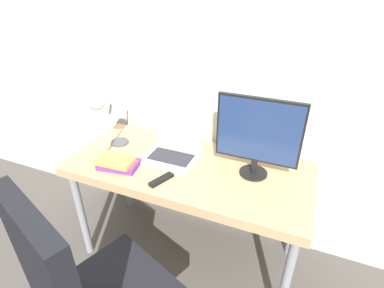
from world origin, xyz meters
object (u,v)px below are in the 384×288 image
Objects in this scene: monitor at (258,134)px; book_stack at (117,163)px; laptop at (173,149)px; desk_lamp at (100,108)px.

book_stack is at bearing -162.11° from monitor.
monitor is at bearing 17.89° from book_stack.
laptop is 0.67× the size of monitor.
laptop is 1.24× the size of book_stack.
desk_lamp is at bearing 145.03° from book_stack.
book_stack is (-0.26, -0.24, -0.02)m from laptop.
monitor reaches higher than laptop.
desk_lamp is 0.35m from book_stack.
book_stack is at bearing -137.78° from laptop.
monitor is 0.85m from book_stack.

